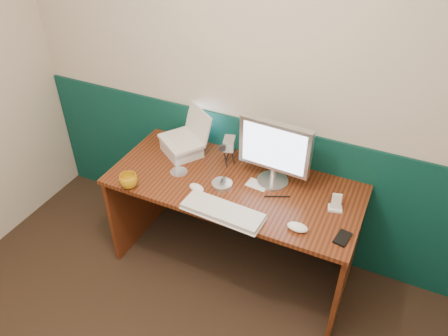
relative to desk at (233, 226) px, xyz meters
The scene contains 18 objects.
back_wall 0.95m from the desk, 87.45° to the left, with size 3.50×0.04×2.50m, color beige.
wainscot 0.38m from the desk, 87.37° to the left, with size 3.48×0.02×1.00m, color #07312A.
desk is the anchor object (origin of this frame).
laptop_riser 0.64m from the desk, 161.95° to the left, with size 0.25×0.21×0.09m, color silver.
laptop 0.76m from the desk, 161.95° to the left, with size 0.29×0.22×0.24m, color silver, non-canonical shape.
monitor 0.65m from the desk, 27.89° to the left, with size 0.45×0.13×0.45m, color silver, non-canonical shape.
keyboard 0.49m from the desk, 79.12° to the right, with size 0.48×0.16×0.03m, color silver.
mouse_right 0.67m from the desk, 25.25° to the right, with size 0.12×0.07×0.04m, color white.
mouse_left 0.46m from the desk, 138.20° to the right, with size 0.11×0.06×0.04m, color white.
mug 0.78m from the desk, 151.79° to the right, with size 0.11×0.11×0.09m, color #C58E12.
camcorder 0.52m from the desk, 123.94° to the left, with size 0.10×0.14×0.21m, color #B2B1B6, non-canonical shape.
cd_spindle 0.40m from the desk, 133.06° to the right, with size 0.13×0.13×0.03m, color silver.
cd_loose_a 0.53m from the desk, behind, with size 0.11×0.11×0.00m, color silver.
pen 0.48m from the desk, ahead, with size 0.01×0.01×0.15m, color black.
papers 0.40m from the desk, 18.28° to the left, with size 0.13×0.09×0.00m, color silver.
dock 0.74m from the desk, ahead, with size 0.08×0.06×0.02m, color white.
music_player 0.77m from the desk, ahead, with size 0.06×0.01×0.10m, color silver.
pda 0.85m from the desk, 14.74° to the right, with size 0.07×0.12×0.01m, color black.
Camera 1 is at (0.84, -0.59, 2.47)m, focal length 35.00 mm.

